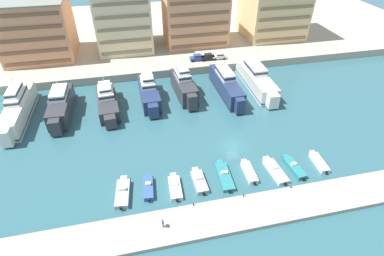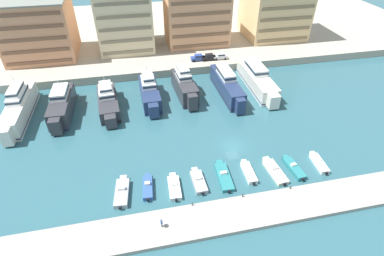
{
  "view_description": "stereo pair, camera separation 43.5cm",
  "coord_description": "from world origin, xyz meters",
  "px_view_note": "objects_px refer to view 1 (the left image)",
  "views": [
    {
      "loc": [
        -17.89,
        -42.56,
        39.05
      ],
      "look_at": [
        -7.51,
        4.33,
        2.5
      ],
      "focal_mm": 28.0,
      "sensor_mm": 36.0,
      "label": 1
    },
    {
      "loc": [
        -17.46,
        -42.65,
        39.05
      ],
      "look_at": [
        -7.51,
        4.33,
        2.5
      ],
      "focal_mm": 28.0,
      "sensor_mm": 36.0,
      "label": 2
    }
  ],
  "objects_px": {
    "yacht_charcoal_left": "(61,106)",
    "motorboat_white_center_right": "(249,172)",
    "yacht_navy_center_right": "(226,85)",
    "motorboat_white_mid_left": "(175,187)",
    "motorboat_teal_right": "(294,167)",
    "yacht_charcoal_mid_left": "(107,101)",
    "yacht_ivory_far_left": "(18,108)",
    "car_blue_far_left": "(197,57)",
    "motorboat_blue_left": "(148,188)",
    "motorboat_teal_center": "(224,176)",
    "car_black_left": "(208,57)",
    "yacht_charcoal_center": "(184,86)",
    "motorboat_grey_center_left": "(199,181)",
    "motorboat_cream_mid_right": "(275,171)",
    "motorboat_white_far_right": "(319,162)",
    "motorboat_grey_far_left": "(123,193)",
    "yacht_navy_center_left": "(149,92)",
    "yacht_ivory_mid_right": "(256,79)",
    "pedestrian_near_edge": "(163,222)",
    "car_white_mid_left": "(219,56)"
  },
  "relations": [
    {
      "from": "yacht_charcoal_left",
      "to": "motorboat_white_center_right",
      "type": "relative_size",
      "value": 2.87
    },
    {
      "from": "yacht_navy_center_right",
      "to": "motorboat_white_mid_left",
      "type": "bearing_deg",
      "value": -122.37
    },
    {
      "from": "motorboat_teal_right",
      "to": "yacht_charcoal_mid_left",
      "type": "bearing_deg",
      "value": 139.93
    },
    {
      "from": "yacht_ivory_far_left",
      "to": "car_blue_far_left",
      "type": "relative_size",
      "value": 5.19
    },
    {
      "from": "motorboat_blue_left",
      "to": "motorboat_teal_center",
      "type": "distance_m",
      "value": 13.36
    },
    {
      "from": "yacht_navy_center_right",
      "to": "car_black_left",
      "type": "distance_m",
      "value": 15.91
    },
    {
      "from": "motorboat_white_mid_left",
      "to": "motorboat_teal_center",
      "type": "height_order",
      "value": "same"
    },
    {
      "from": "yacht_charcoal_center",
      "to": "motorboat_white_mid_left",
      "type": "relative_size",
      "value": 2.57
    },
    {
      "from": "yacht_charcoal_mid_left",
      "to": "motorboat_teal_center",
      "type": "distance_m",
      "value": 33.59
    },
    {
      "from": "car_black_left",
      "to": "motorboat_white_mid_left",
      "type": "bearing_deg",
      "value": -111.51
    },
    {
      "from": "motorboat_grey_center_left",
      "to": "motorboat_cream_mid_right",
      "type": "height_order",
      "value": "motorboat_cream_mid_right"
    },
    {
      "from": "motorboat_teal_center",
      "to": "car_blue_far_left",
      "type": "bearing_deg",
      "value": 83.04
    },
    {
      "from": "motorboat_white_mid_left",
      "to": "yacht_navy_center_right",
      "type": "bearing_deg",
      "value": 57.63
    },
    {
      "from": "motorboat_white_mid_left",
      "to": "motorboat_teal_center",
      "type": "distance_m",
      "value": 8.97
    },
    {
      "from": "yacht_navy_center_right",
      "to": "car_black_left",
      "type": "bearing_deg",
      "value": 91.99
    },
    {
      "from": "yacht_charcoal_left",
      "to": "motorboat_white_mid_left",
      "type": "xyz_separation_m",
      "value": [
        21.2,
        -27.64,
        -1.92
      ]
    },
    {
      "from": "motorboat_blue_left",
      "to": "motorboat_white_far_right",
      "type": "distance_m",
      "value": 31.51
    },
    {
      "from": "car_blue_far_left",
      "to": "yacht_charcoal_mid_left",
      "type": "bearing_deg",
      "value": -146.36
    },
    {
      "from": "yacht_charcoal_mid_left",
      "to": "motorboat_grey_far_left",
      "type": "bearing_deg",
      "value": -85.08
    },
    {
      "from": "yacht_ivory_far_left",
      "to": "motorboat_cream_mid_right",
      "type": "height_order",
      "value": "yacht_ivory_far_left"
    },
    {
      "from": "motorboat_blue_left",
      "to": "motorboat_white_far_right",
      "type": "relative_size",
      "value": 1.01
    },
    {
      "from": "motorboat_white_center_right",
      "to": "car_black_left",
      "type": "xyz_separation_m",
      "value": [
        3.91,
        43.59,
        2.7
      ]
    },
    {
      "from": "yacht_navy_center_left",
      "to": "motorboat_grey_center_left",
      "type": "distance_m",
      "value": 29.39
    },
    {
      "from": "motorboat_blue_left",
      "to": "motorboat_white_mid_left",
      "type": "distance_m",
      "value": 4.49
    },
    {
      "from": "yacht_ivory_mid_right",
      "to": "motorboat_cream_mid_right",
      "type": "distance_m",
      "value": 31.14
    },
    {
      "from": "yacht_ivory_mid_right",
      "to": "car_black_left",
      "type": "xyz_separation_m",
      "value": [
        -9.15,
        14.3,
        0.82
      ]
    },
    {
      "from": "yacht_ivory_far_left",
      "to": "yacht_charcoal_mid_left",
      "type": "relative_size",
      "value": 1.26
    },
    {
      "from": "motorboat_grey_center_left",
      "to": "pedestrian_near_edge",
      "type": "xyz_separation_m",
      "value": [
        -7.35,
        -7.85,
        1.28
      ]
    },
    {
      "from": "yacht_ivory_mid_right",
      "to": "motorboat_teal_right",
      "type": "relative_size",
      "value": 3.4
    },
    {
      "from": "yacht_ivory_mid_right",
      "to": "motorboat_white_center_right",
      "type": "bearing_deg",
      "value": -114.04
    },
    {
      "from": "yacht_navy_center_right",
      "to": "car_blue_far_left",
      "type": "xyz_separation_m",
      "value": [
        -3.7,
        16.15,
        0.71
      ]
    },
    {
      "from": "car_white_mid_left",
      "to": "yacht_charcoal_left",
      "type": "bearing_deg",
      "value": -158.59
    },
    {
      "from": "motorboat_white_mid_left",
      "to": "motorboat_grey_center_left",
      "type": "height_order",
      "value": "motorboat_grey_center_left"
    },
    {
      "from": "motorboat_teal_center",
      "to": "motorboat_grey_center_left",
      "type": "bearing_deg",
      "value": -176.83
    },
    {
      "from": "motorboat_teal_right",
      "to": "car_white_mid_left",
      "type": "relative_size",
      "value": 1.55
    },
    {
      "from": "yacht_ivory_far_left",
      "to": "motorboat_grey_center_left",
      "type": "height_order",
      "value": "yacht_ivory_far_left"
    },
    {
      "from": "yacht_navy_center_right",
      "to": "motorboat_teal_center",
      "type": "xyz_separation_m",
      "value": [
        -9.05,
        -27.66,
        -2.06
      ]
    },
    {
      "from": "yacht_charcoal_mid_left",
      "to": "yacht_navy_center_left",
      "type": "xyz_separation_m",
      "value": [
        9.82,
        1.59,
        0.29
      ]
    },
    {
      "from": "yacht_charcoal_left",
      "to": "motorboat_grey_far_left",
      "type": "height_order",
      "value": "yacht_charcoal_left"
    },
    {
      "from": "yacht_navy_center_right",
      "to": "yacht_charcoal_center",
      "type": "bearing_deg",
      "value": 171.56
    },
    {
      "from": "yacht_charcoal_center",
      "to": "motorboat_teal_right",
      "type": "bearing_deg",
      "value": -64.32
    },
    {
      "from": "yacht_ivory_far_left",
      "to": "yacht_ivory_mid_right",
      "type": "xyz_separation_m",
      "value": [
        56.7,
        1.91,
        -0.28
      ]
    },
    {
      "from": "yacht_charcoal_left",
      "to": "motorboat_teal_right",
      "type": "bearing_deg",
      "value": -32.68
    },
    {
      "from": "motorboat_white_mid_left",
      "to": "motorboat_teal_right",
      "type": "height_order",
      "value": "motorboat_teal_right"
    },
    {
      "from": "motorboat_teal_center",
      "to": "motorboat_teal_right",
      "type": "xyz_separation_m",
      "value": [
        12.96,
        -0.72,
        0.07
      ]
    },
    {
      "from": "yacht_navy_center_left",
      "to": "yacht_charcoal_center",
      "type": "xyz_separation_m",
      "value": [
        8.7,
        0.66,
        0.36
      ]
    },
    {
      "from": "motorboat_blue_left",
      "to": "motorboat_white_center_right",
      "type": "distance_m",
      "value": 17.94
    },
    {
      "from": "yacht_ivory_mid_right",
      "to": "pedestrian_near_edge",
      "type": "relative_size",
      "value": 12.96
    },
    {
      "from": "motorboat_grey_far_left",
      "to": "car_white_mid_left",
      "type": "bearing_deg",
      "value": 55.8
    },
    {
      "from": "yacht_ivory_mid_right",
      "to": "motorboat_teal_right",
      "type": "xyz_separation_m",
      "value": [
        -4.69,
        -29.96,
        -1.88
      ]
    }
  ]
}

